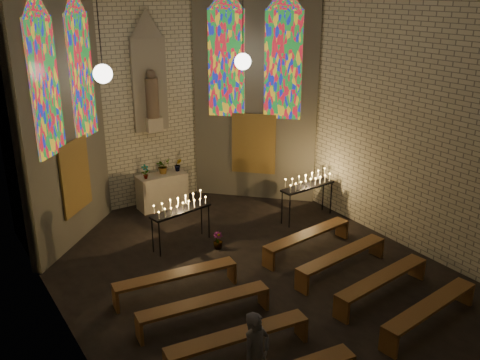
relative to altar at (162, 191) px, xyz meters
name	(u,v)px	position (x,y,z in m)	size (l,w,h in m)	color
floor	(273,291)	(0.00, -5.45, -0.50)	(12.00, 12.00, 0.00)	black
room	(193,92)	(0.00, -2.08, 3.22)	(8.22, 12.43, 7.00)	beige
altar	(162,191)	(0.00, 0.00, 0.00)	(1.40, 0.60, 1.00)	#BDB39A
flower_vase_left	(145,172)	(-0.52, -0.09, 0.71)	(0.22, 0.15, 0.42)	#4C723F
flower_vase_center	(163,166)	(0.10, 0.07, 0.72)	(0.40, 0.35, 0.45)	#4C723F
flower_vase_right	(178,165)	(0.55, 0.02, 0.69)	(0.21, 0.17, 0.38)	#4C723F
aisle_flower_pot	(218,241)	(0.03, -3.13, -0.29)	(0.24, 0.24, 0.42)	#4C723F
votive_stand_left	(181,208)	(-0.63, -2.47, 0.51)	(1.64, 0.64, 1.17)	black
votive_stand_right	(308,183)	(3.00, -2.91, 0.54)	(1.68, 0.51, 1.22)	black
pew_left_0	(176,277)	(-1.76, -4.45, -0.09)	(2.64, 0.68, 0.50)	brown
pew_right_0	(308,236)	(1.76, -4.45, -0.09)	(2.64, 0.68, 0.50)	brown
pew_left_1	(204,304)	(-1.76, -5.65, -0.09)	(2.64, 0.68, 0.50)	brown
pew_right_1	(342,257)	(1.76, -5.65, -0.09)	(2.64, 0.68, 0.50)	brown
pew_left_2	(238,337)	(-1.76, -6.85, -0.09)	(2.64, 0.68, 0.50)	brown
pew_right_2	(382,280)	(1.76, -6.85, -0.09)	(2.64, 0.68, 0.50)	brown
pew_right_3	(430,308)	(1.76, -8.05, -0.09)	(2.64, 0.68, 0.50)	brown
visitor	(256,356)	(-2.02, -7.77, 0.25)	(0.55, 0.36, 1.50)	#43434C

